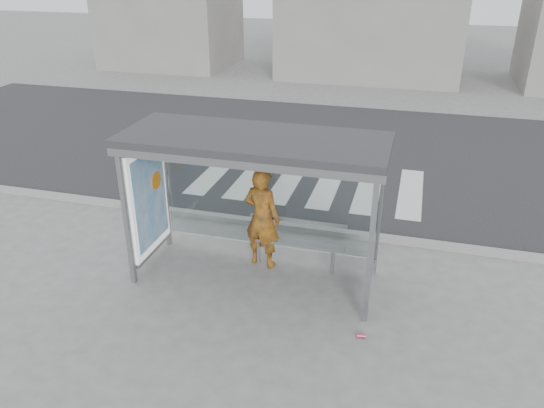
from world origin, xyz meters
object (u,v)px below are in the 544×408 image
Objects in this scene: person at (262,218)px; bench at (295,242)px; bus_shelter at (233,170)px; soda_can at (361,336)px.

person is 0.73m from bench.
bus_shelter is 1.79m from bench.
person reaches higher than soda_can.
bench is 13.58× the size of soda_can.
bus_shelter is at bearing 62.94° from person.
bus_shelter is 1.17m from person.
soda_can is (2.37, -1.19, -1.95)m from bus_shelter.
soda_can is at bearing -26.70° from bus_shelter.
person is at bearing 141.34° from soda_can.
bus_shelter reaches higher than person.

